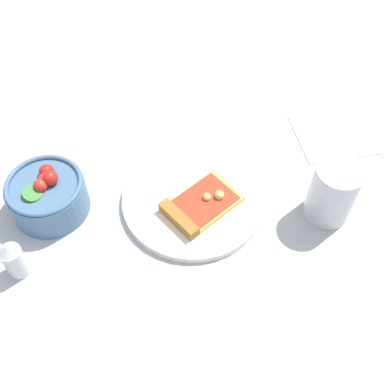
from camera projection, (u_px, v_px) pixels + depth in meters
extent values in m
plane|color=#B2B7BC|center=(198.00, 199.00, 0.85)|extent=(2.40, 2.40, 0.00)
cylinder|color=white|center=(193.00, 199.00, 0.84)|extent=(0.25, 0.25, 0.01)
cube|color=#E5B256|center=(203.00, 204.00, 0.82)|extent=(0.15, 0.15, 0.01)
cube|color=#A36B2D|center=(179.00, 219.00, 0.79)|extent=(0.07, 0.07, 0.02)
cube|color=red|center=(203.00, 202.00, 0.82)|extent=(0.13, 0.13, 0.00)
sphere|color=#EAD172|center=(219.00, 195.00, 0.82)|extent=(0.02, 0.02, 0.02)
sphere|color=#F2D87F|center=(207.00, 197.00, 0.82)|extent=(0.01, 0.01, 0.01)
cylinder|color=#4C7299|center=(48.00, 197.00, 0.81)|extent=(0.13, 0.13, 0.06)
torus|color=#4C7299|center=(43.00, 185.00, 0.78)|extent=(0.13, 0.13, 0.01)
sphere|color=red|center=(41.00, 186.00, 0.78)|extent=(0.02, 0.02, 0.02)
sphere|color=red|center=(42.00, 185.00, 0.78)|extent=(0.02, 0.02, 0.02)
sphere|color=red|center=(44.00, 179.00, 0.78)|extent=(0.02, 0.02, 0.02)
sphere|color=red|center=(50.00, 178.00, 0.78)|extent=(0.03, 0.03, 0.03)
sphere|color=red|center=(47.00, 172.00, 0.80)|extent=(0.03, 0.03, 0.03)
sphere|color=red|center=(46.00, 176.00, 0.79)|extent=(0.02, 0.02, 0.02)
cylinder|color=#388433|center=(32.00, 193.00, 0.77)|extent=(0.04, 0.04, 0.01)
cylinder|color=silver|center=(333.00, 192.00, 0.79)|extent=(0.08, 0.08, 0.11)
cylinder|color=black|center=(331.00, 198.00, 0.80)|extent=(0.07, 0.07, 0.08)
cube|color=silver|center=(336.00, 134.00, 0.94)|extent=(0.17, 0.18, 0.00)
cylinder|color=silver|center=(15.00, 261.00, 0.74)|extent=(0.03, 0.03, 0.06)
cone|color=silver|center=(8.00, 249.00, 0.71)|extent=(0.03, 0.03, 0.01)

